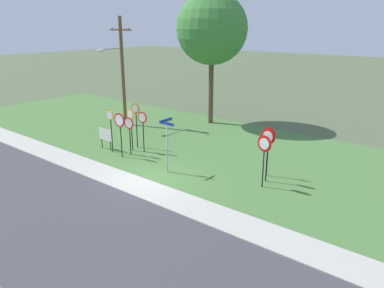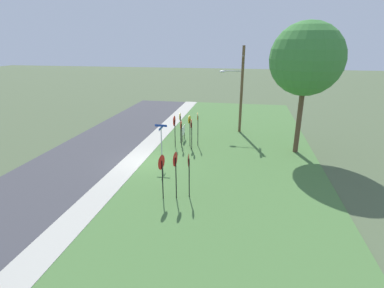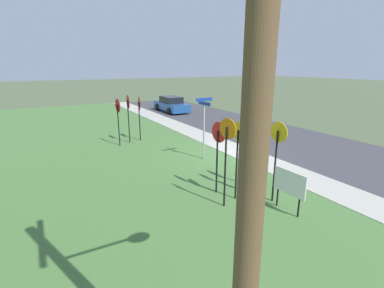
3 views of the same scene
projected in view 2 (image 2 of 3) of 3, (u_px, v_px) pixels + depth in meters
ground_plane at (144, 162)px, 20.39m from camera, size 160.00×160.00×0.00m
road_asphalt at (81, 157)px, 21.23m from camera, size 44.00×6.40×0.01m
sidewalk_strip at (133, 161)px, 20.52m from camera, size 44.00×1.60×0.06m
grass_median at (230, 168)px, 19.33m from camera, size 44.00×12.00×0.04m
stop_sign_near_left at (191, 128)px, 22.21m from camera, size 0.67×0.11×2.40m
stop_sign_near_right at (181, 128)px, 22.60m from camera, size 0.68×0.10×2.20m
stop_sign_far_left at (180, 122)px, 23.68m from camera, size 0.62×0.11×2.53m
stop_sign_far_center at (174, 124)px, 22.72m from camera, size 0.79×0.10×2.52m
stop_sign_far_right at (198, 123)px, 22.94m from camera, size 0.60×0.14×2.70m
stop_sign_center_tall at (190, 125)px, 22.87m from camera, size 0.62×0.12×2.51m
yield_sign_near_left at (175, 164)px, 14.97m from camera, size 0.75×0.12×2.61m
yield_sign_near_right at (189, 165)px, 15.18m from camera, size 0.70×0.12×2.47m
yield_sign_far_left at (161, 167)px, 14.96m from camera, size 0.77×0.16×2.47m
street_name_post at (161, 141)px, 19.53m from camera, size 0.96×0.82×2.77m
utility_pole at (240, 87)px, 25.97m from camera, size 2.10×2.18×7.65m
notice_board at (184, 131)px, 24.62m from camera, size 1.10×0.08×1.25m
oak_tree_left at (306, 59)px, 20.04m from camera, size 5.03×5.03×9.31m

